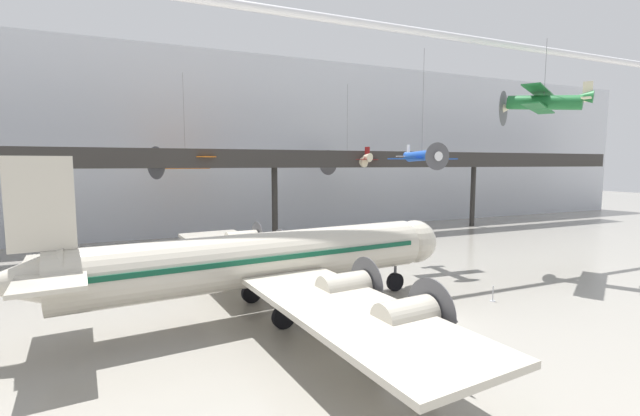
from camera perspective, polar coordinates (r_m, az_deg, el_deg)
ground_plane at (r=25.95m, az=14.59°, el=-14.89°), size 260.00×260.00×0.00m
hangar_back_wall at (r=58.75m, az=-8.63°, el=8.31°), size 140.00×3.00×23.27m
mezzanine_walkway at (r=49.66m, az=-5.77°, el=5.74°), size 110.00×3.20×10.68m
ceiling_truss_beam at (r=34.11m, az=4.42°, el=23.51°), size 120.00×0.60×0.60m
airliner_silver_main at (r=25.94m, az=-8.04°, el=-6.93°), size 27.81×31.71×9.50m
suspended_plane_cream_biplane at (r=54.39m, az=3.61°, el=6.50°), size 9.20×7.85×11.33m
suspended_plane_blue_trainer at (r=38.73m, az=13.42°, el=6.76°), size 6.46×5.26×10.37m
suspended_plane_green_biplane at (r=40.22m, az=27.63°, el=12.41°), size 7.81×7.05×6.79m
suspended_plane_orange_highwing at (r=49.68m, az=-17.49°, el=5.84°), size 8.20×9.17×11.45m
stanchion_barrier at (r=31.26m, az=22.05°, el=-10.89°), size 0.36×0.36×1.08m
info_sign_pedestal at (r=24.59m, az=17.15°, el=-15.02°), size 0.23×0.77×1.24m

